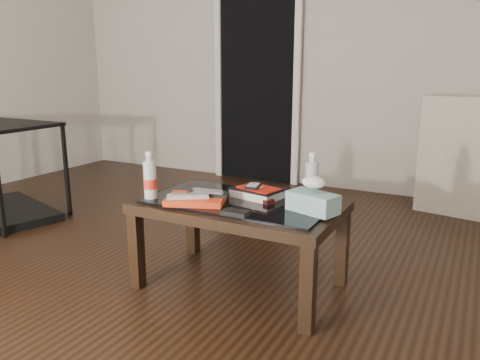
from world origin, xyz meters
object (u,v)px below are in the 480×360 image
Objects in this scene: water_bottle_left at (150,175)px; water_bottle_right at (312,176)px; textbook at (259,192)px; tissue_box at (313,202)px; coffee_table at (240,212)px.

water_bottle_left is 0.81m from water_bottle_right.
tissue_box is at bearing -8.64° from textbook.
water_bottle_left is at bearing -157.54° from coffee_table.
coffee_table is 4.20× the size of water_bottle_left.
water_bottle_left reaches higher than coffee_table.
textbook is 1.05× the size of water_bottle_right.
textbook is at bearing 62.29° from coffee_table.
textbook is (0.05, 0.10, 0.09)m from coffee_table.
tissue_box is (0.39, -0.02, 0.11)m from coffee_table.
water_bottle_right reaches higher than textbook.
coffee_table is 0.49m from water_bottle_left.
coffee_table is at bearing 22.46° from water_bottle_left.
textbook is 0.56m from water_bottle_left.
water_bottle_right is at bearing 28.34° from textbook.
tissue_box reaches higher than coffee_table.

